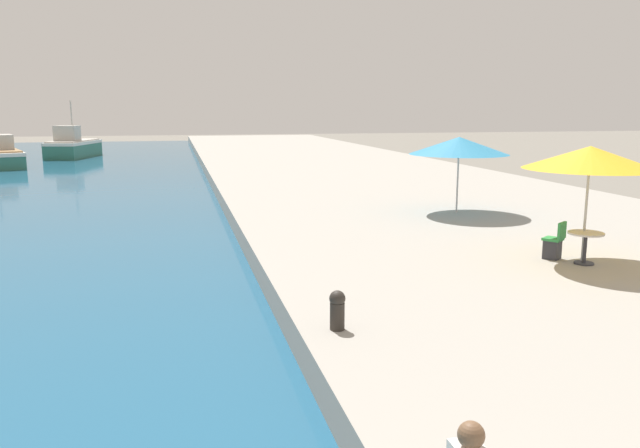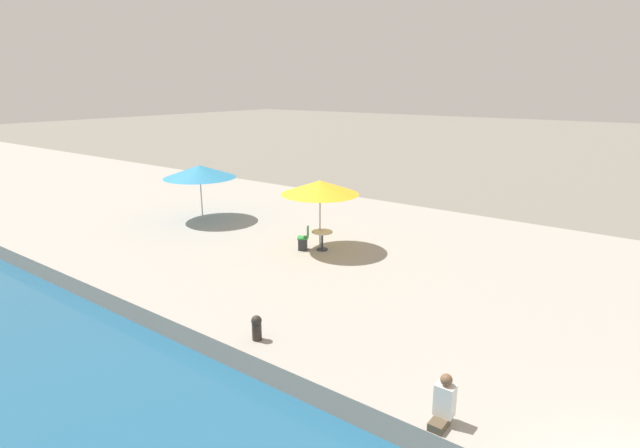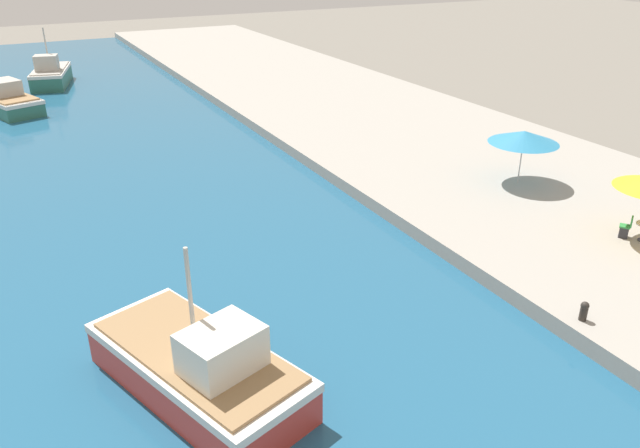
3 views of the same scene
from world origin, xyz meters
name	(u,v)px [view 2 (image 2 of 3)]	position (x,y,z in m)	size (l,w,h in m)	color
quay_promenade	(36,182)	(8.00, 37.00, 0.32)	(16.00, 90.00, 0.64)	#A39E93
cafe_umbrella_pink	(320,187)	(7.31, 12.00, 3.08)	(2.96, 2.96, 2.70)	#B7B7B7
cafe_umbrella_white	(200,171)	(7.49, 19.06, 2.93)	(3.33, 3.33, 2.58)	#B7B7B7
cafe_table	(322,237)	(7.26, 11.85, 1.18)	(0.80, 0.80, 0.74)	#333338
cafe_chair_left	(303,242)	(6.84, 12.45, 0.97)	(0.57, 0.58, 0.91)	#2D2D33
person_at_quay	(444,402)	(0.39, 3.95, 1.09)	(0.55, 0.36, 1.02)	brown
mooring_bollard	(257,327)	(0.62, 8.97, 0.99)	(0.26, 0.26, 0.65)	#2D2823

